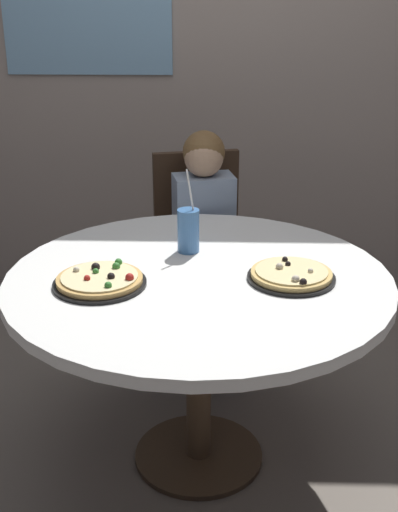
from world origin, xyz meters
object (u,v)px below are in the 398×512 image
at_px(dining_table, 199,299).
at_px(pizza_veggie, 291,275).
at_px(chair_wooden, 200,244).
at_px(diner_child, 207,268).
at_px(pizza_cheese, 100,280).
at_px(soda_cup, 188,230).

distance_m(dining_table, pizza_veggie, 0.33).
distance_m(chair_wooden, diner_child, 0.19).
distance_m(diner_child, pizza_cheese, 0.89).
bearing_deg(pizza_cheese, dining_table, 15.57).
distance_m(pizza_cheese, soda_cup, 0.42).
bearing_deg(pizza_cheese, diner_child, 66.69).
xyz_separation_m(dining_table, pizza_veggie, (0.31, -0.03, 0.10)).
distance_m(pizza_veggie, pizza_cheese, 0.63).
bearing_deg(soda_cup, pizza_veggie, -34.90).
height_order(pizza_veggie, pizza_cheese, pizza_cheese).
height_order(chair_wooden, pizza_cheese, chair_wooden).
relative_size(diner_child, soda_cup, 3.53).
bearing_deg(chair_wooden, pizza_veggie, -69.80).
relative_size(dining_table, chair_wooden, 1.37).
bearing_deg(diner_child, soda_cup, -97.28).
relative_size(pizza_cheese, soda_cup, 1.00).
bearing_deg(dining_table, chair_wooden, 91.30).
xyz_separation_m(dining_table, diner_child, (0.02, 0.69, -0.18)).
height_order(chair_wooden, soda_cup, soda_cup).
relative_size(diner_child, pizza_veggie, 3.69).
bearing_deg(dining_table, pizza_cheese, -164.43).
xyz_separation_m(pizza_cheese, soda_cup, (0.27, 0.31, 0.06)).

